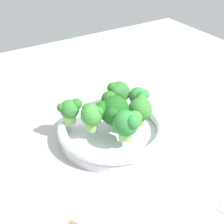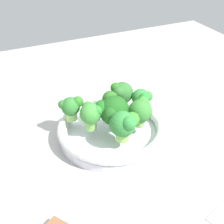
# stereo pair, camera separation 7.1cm
# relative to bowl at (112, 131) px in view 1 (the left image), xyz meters

# --- Properties ---
(ground_plane) EXTENTS (1.30, 1.30, 0.03)m
(ground_plane) POSITION_rel_bowl_xyz_m (-0.03, 0.03, -0.03)
(ground_plane) COLOR #ACACA6
(bowl) EXTENTS (0.24, 0.24, 0.04)m
(bowl) POSITION_rel_bowl_xyz_m (0.00, 0.00, 0.00)
(bowl) COLOR white
(bowl) RESTS_ON ground_plane
(broccoli_floret_0) EXTENTS (0.06, 0.05, 0.06)m
(broccoli_floret_0) POSITION_rel_bowl_xyz_m (-0.05, 0.03, 0.06)
(broccoli_floret_0) COLOR #94C067
(broccoli_floret_0) RESTS_ON bowl
(broccoli_floret_1) EXTENTS (0.05, 0.05, 0.06)m
(broccoli_floret_1) POSITION_rel_bowl_xyz_m (-0.08, -0.01, 0.06)
(broccoli_floret_1) COLOR #81B65B
(broccoli_floret_1) RESTS_ON bowl
(broccoli_floret_2) EXTENTS (0.06, 0.06, 0.06)m
(broccoli_floret_2) POSITION_rel_bowl_xyz_m (0.00, 0.06, 0.06)
(broccoli_floret_2) COLOR #A1D765
(broccoli_floret_2) RESTS_ON bowl
(broccoli_floret_3) EXTENTS (0.05, 0.05, 0.06)m
(broccoli_floret_3) POSITION_rel_bowl_xyz_m (0.05, -0.00, 0.06)
(broccoli_floret_3) COLOR #82C058
(broccoli_floret_3) RESTS_ON bowl
(broccoli_floret_4) EXTENTS (0.08, 0.07, 0.07)m
(broccoli_floret_4) POSITION_rel_bowl_xyz_m (0.00, 0.00, 0.06)
(broccoli_floret_4) COLOR #87C163
(broccoli_floret_4) RESTS_ON bowl
(broccoli_floret_5) EXTENTS (0.05, 0.05, 0.07)m
(broccoli_floret_5) POSITION_rel_bowl_xyz_m (-0.04, -0.05, 0.06)
(broccoli_floret_5) COLOR #9ED16E
(broccoli_floret_5) RESTS_ON bowl
(broccoli_floret_6) EXTENTS (0.05, 0.04, 0.06)m
(broccoli_floret_6) POSITION_rel_bowl_xyz_m (0.07, -0.05, 0.05)
(broccoli_floret_6) COLOR #9AD169
(broccoli_floret_6) RESTS_ON bowl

